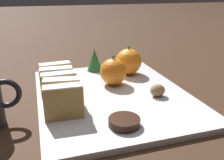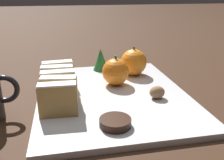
# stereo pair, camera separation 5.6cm
# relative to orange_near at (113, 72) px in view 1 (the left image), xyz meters

# --- Properties ---
(ground_plane) EXTENTS (6.00, 6.00, 0.00)m
(ground_plane) POSITION_rel_orange_near_xyz_m (-0.02, -0.05, -0.04)
(ground_plane) COLOR #382316
(serving_platter) EXTENTS (0.33, 0.41, 0.01)m
(serving_platter) POSITION_rel_orange_near_xyz_m (-0.02, -0.05, -0.04)
(serving_platter) COLOR silver
(serving_platter) RESTS_ON ground_plane
(stollen_slice_front) EXTENTS (0.07, 0.03, 0.06)m
(stollen_slice_front) POSITION_rel_orange_near_xyz_m (-0.14, -0.13, -0.00)
(stollen_slice_front) COLOR tan
(stollen_slice_front) RESTS_ON serving_platter
(stollen_slice_second) EXTENTS (0.07, 0.03, 0.06)m
(stollen_slice_second) POSITION_rel_orange_near_xyz_m (-0.13, -0.10, -0.00)
(stollen_slice_second) COLOR tan
(stollen_slice_second) RESTS_ON serving_platter
(stollen_slice_third) EXTENTS (0.07, 0.03, 0.06)m
(stollen_slice_third) POSITION_rel_orange_near_xyz_m (-0.14, -0.06, -0.00)
(stollen_slice_third) COLOR tan
(stollen_slice_third) RESTS_ON serving_platter
(stollen_slice_fourth) EXTENTS (0.07, 0.03, 0.06)m
(stollen_slice_fourth) POSITION_rel_orange_near_xyz_m (-0.14, -0.03, -0.00)
(stollen_slice_fourth) COLOR tan
(stollen_slice_fourth) RESTS_ON serving_platter
(stollen_slice_fifth) EXTENTS (0.07, 0.03, 0.06)m
(stollen_slice_fifth) POSITION_rel_orange_near_xyz_m (-0.14, 0.01, -0.00)
(stollen_slice_fifth) COLOR tan
(stollen_slice_fifth) RESTS_ON serving_platter
(orange_near) EXTENTS (0.07, 0.07, 0.07)m
(orange_near) POSITION_rel_orange_near_xyz_m (0.00, 0.00, 0.00)
(orange_near) COLOR orange
(orange_near) RESTS_ON serving_platter
(orange_far) EXTENTS (0.07, 0.07, 0.08)m
(orange_far) POSITION_rel_orange_near_xyz_m (0.06, 0.06, 0.00)
(orange_far) COLOR orange
(orange_far) RESTS_ON serving_platter
(walnut) EXTENTS (0.03, 0.03, 0.03)m
(walnut) POSITION_rel_orange_near_xyz_m (0.07, -0.10, -0.02)
(walnut) COLOR #8E6B47
(walnut) RESTS_ON serving_platter
(chocolate_cookie) EXTENTS (0.06, 0.06, 0.01)m
(chocolate_cookie) POSITION_rel_orange_near_xyz_m (-0.04, -0.19, -0.03)
(chocolate_cookie) COLOR black
(chocolate_cookie) RESTS_ON serving_platter
(evergreen_sprig) EXTENTS (0.04, 0.04, 0.06)m
(evergreen_sprig) POSITION_rel_orange_near_xyz_m (-0.02, 0.12, -0.00)
(evergreen_sprig) COLOR #23662D
(evergreen_sprig) RESTS_ON serving_platter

